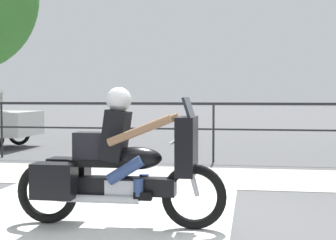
# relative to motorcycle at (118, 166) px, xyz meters

# --- Properties ---
(ground_plane) EXTENTS (120.00, 120.00, 0.00)m
(ground_plane) POSITION_rel_motorcycle_xyz_m (0.68, 0.26, -0.70)
(ground_plane) COLOR #565659
(sidewalk_band) EXTENTS (44.00, 2.40, 0.01)m
(sidewalk_band) POSITION_rel_motorcycle_xyz_m (0.68, 3.66, -0.70)
(sidewalk_band) COLOR #B7B2A8
(sidewalk_band) RESTS_ON ground
(crosswalk_band) EXTENTS (3.73, 6.00, 0.01)m
(crosswalk_band) POSITION_rel_motorcycle_xyz_m (-0.57, 0.06, -0.70)
(crosswalk_band) COLOR silver
(crosswalk_band) RESTS_ON ground
(fence_railing) EXTENTS (36.00, 0.05, 1.34)m
(fence_railing) POSITION_rel_motorcycle_xyz_m (0.68, 5.85, 0.35)
(fence_railing) COLOR #232326
(fence_railing) RESTS_ON ground
(motorcycle) EXTENTS (2.48, 0.76, 1.61)m
(motorcycle) POSITION_rel_motorcycle_xyz_m (0.00, 0.00, 0.00)
(motorcycle) COLOR black
(motorcycle) RESTS_ON ground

